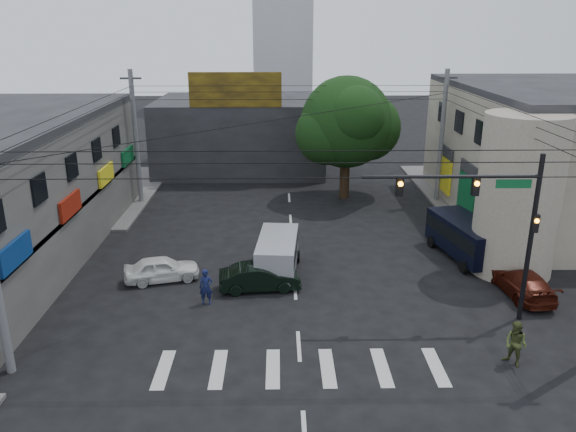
{
  "coord_description": "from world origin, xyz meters",
  "views": [
    {
      "loc": [
        -0.75,
        -22.13,
        11.9
      ],
      "look_at": [
        -0.3,
        4.0,
        3.01
      ],
      "focal_mm": 35.0,
      "sensor_mm": 36.0,
      "label": 1
    }
  ],
  "objects_px": {
    "navy_van": "(465,240)",
    "dark_sedan": "(260,277)",
    "utility_pole_far_right": "(442,137)",
    "pedestrian_olive": "(516,344)",
    "white_compact": "(162,269)",
    "silver_minivan": "(278,256)",
    "traffic_gantry": "(493,212)",
    "utility_pole_far_left": "(136,138)",
    "street_tree": "(346,123)",
    "maroon_sedan": "(522,282)",
    "traffic_officer": "(206,287)"
  },
  "relations": [
    {
      "from": "utility_pole_far_left",
      "to": "utility_pole_far_right",
      "type": "xyz_separation_m",
      "value": [
        21.0,
        0.0,
        0.0
      ]
    },
    {
      "from": "traffic_gantry",
      "to": "silver_minivan",
      "type": "xyz_separation_m",
      "value": [
        -8.66,
        4.84,
        -3.87
      ]
    },
    {
      "from": "traffic_officer",
      "to": "pedestrian_olive",
      "type": "distance_m",
      "value": 12.91
    },
    {
      "from": "street_tree",
      "to": "navy_van",
      "type": "relative_size",
      "value": 1.56
    },
    {
      "from": "traffic_gantry",
      "to": "silver_minivan",
      "type": "bearing_deg",
      "value": 150.77
    },
    {
      "from": "white_compact",
      "to": "traffic_officer",
      "type": "height_order",
      "value": "traffic_officer"
    },
    {
      "from": "traffic_gantry",
      "to": "utility_pole_far_right",
      "type": "distance_m",
      "value": 17.21
    },
    {
      "from": "street_tree",
      "to": "white_compact",
      "type": "bearing_deg",
      "value": -127.09
    },
    {
      "from": "traffic_gantry",
      "to": "utility_pole_far_right",
      "type": "height_order",
      "value": "utility_pole_far_right"
    },
    {
      "from": "street_tree",
      "to": "traffic_officer",
      "type": "bearing_deg",
      "value": -116.08
    },
    {
      "from": "traffic_gantry",
      "to": "utility_pole_far_left",
      "type": "height_order",
      "value": "utility_pole_far_left"
    },
    {
      "from": "white_compact",
      "to": "pedestrian_olive",
      "type": "height_order",
      "value": "pedestrian_olive"
    },
    {
      "from": "dark_sedan",
      "to": "silver_minivan",
      "type": "distance_m",
      "value": 2.04
    },
    {
      "from": "white_compact",
      "to": "pedestrian_olive",
      "type": "distance_m",
      "value": 16.22
    },
    {
      "from": "white_compact",
      "to": "silver_minivan",
      "type": "height_order",
      "value": "silver_minivan"
    },
    {
      "from": "pedestrian_olive",
      "to": "maroon_sedan",
      "type": "bearing_deg",
      "value": 119.14
    },
    {
      "from": "maroon_sedan",
      "to": "white_compact",
      "type": "bearing_deg",
      "value": -10.76
    },
    {
      "from": "white_compact",
      "to": "utility_pole_far_right",
      "type": "bearing_deg",
      "value": -67.52
    },
    {
      "from": "utility_pole_far_right",
      "to": "silver_minivan",
      "type": "xyz_separation_m",
      "value": [
        -11.33,
        -12.16,
        -3.64
      ]
    },
    {
      "from": "silver_minivan",
      "to": "pedestrian_olive",
      "type": "height_order",
      "value": "silver_minivan"
    },
    {
      "from": "white_compact",
      "to": "silver_minivan",
      "type": "distance_m",
      "value": 5.73
    },
    {
      "from": "street_tree",
      "to": "navy_van",
      "type": "height_order",
      "value": "street_tree"
    },
    {
      "from": "dark_sedan",
      "to": "navy_van",
      "type": "height_order",
      "value": "navy_van"
    },
    {
      "from": "white_compact",
      "to": "maroon_sedan",
      "type": "height_order",
      "value": "white_compact"
    },
    {
      "from": "traffic_officer",
      "to": "white_compact",
      "type": "bearing_deg",
      "value": 132.71
    },
    {
      "from": "traffic_gantry",
      "to": "navy_van",
      "type": "distance_m",
      "value": 7.79
    },
    {
      "from": "navy_van",
      "to": "street_tree",
      "type": "bearing_deg",
      "value": 12.75
    },
    {
      "from": "utility_pole_far_right",
      "to": "pedestrian_olive",
      "type": "xyz_separation_m",
      "value": [
        -2.62,
        -20.39,
        -3.73
      ]
    },
    {
      "from": "maroon_sedan",
      "to": "pedestrian_olive",
      "type": "distance_m",
      "value": 6.26
    },
    {
      "from": "utility_pole_far_right",
      "to": "maroon_sedan",
      "type": "distance_m",
      "value": 15.24
    },
    {
      "from": "utility_pole_far_right",
      "to": "utility_pole_far_left",
      "type": "bearing_deg",
      "value": 180.0
    },
    {
      "from": "silver_minivan",
      "to": "utility_pole_far_left",
      "type": "bearing_deg",
      "value": 43.15
    },
    {
      "from": "maroon_sedan",
      "to": "traffic_officer",
      "type": "xyz_separation_m",
      "value": [
        -14.53,
        -0.69,
        0.22
      ]
    },
    {
      "from": "dark_sedan",
      "to": "traffic_officer",
      "type": "relative_size",
      "value": 2.38
    },
    {
      "from": "navy_van",
      "to": "dark_sedan",
      "type": "bearing_deg",
      "value": 96.61
    },
    {
      "from": "navy_van",
      "to": "pedestrian_olive",
      "type": "relative_size",
      "value": 3.19
    },
    {
      "from": "maroon_sedan",
      "to": "pedestrian_olive",
      "type": "bearing_deg",
      "value": 60.61
    },
    {
      "from": "white_compact",
      "to": "navy_van",
      "type": "height_order",
      "value": "navy_van"
    },
    {
      "from": "traffic_gantry",
      "to": "utility_pole_far_left",
      "type": "relative_size",
      "value": 0.78
    },
    {
      "from": "utility_pole_far_right",
      "to": "traffic_officer",
      "type": "distance_m",
      "value": 21.51
    },
    {
      "from": "dark_sedan",
      "to": "silver_minivan",
      "type": "height_order",
      "value": "silver_minivan"
    },
    {
      "from": "utility_pole_far_left",
      "to": "navy_van",
      "type": "distance_m",
      "value": 22.53
    },
    {
      "from": "utility_pole_far_left",
      "to": "white_compact",
      "type": "xyz_separation_m",
      "value": [
        4.0,
        -12.89,
        -3.98
      ]
    },
    {
      "from": "navy_van",
      "to": "traffic_officer",
      "type": "relative_size",
      "value": 3.35
    },
    {
      "from": "navy_van",
      "to": "utility_pole_far_right",
      "type": "bearing_deg",
      "value": -19.06
    },
    {
      "from": "dark_sedan",
      "to": "traffic_officer",
      "type": "bearing_deg",
      "value": 114.82
    },
    {
      "from": "navy_van",
      "to": "pedestrian_olive",
      "type": "xyz_separation_m",
      "value": [
        -1.32,
        -10.06,
        -0.18
      ]
    },
    {
      "from": "utility_pole_far_left",
      "to": "white_compact",
      "type": "distance_m",
      "value": 14.07
    },
    {
      "from": "utility_pole_far_left",
      "to": "pedestrian_olive",
      "type": "distance_m",
      "value": 27.7
    },
    {
      "from": "street_tree",
      "to": "utility_pole_far_right",
      "type": "xyz_separation_m",
      "value": [
        6.5,
        -1.0,
        -0.87
      ]
    }
  ]
}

